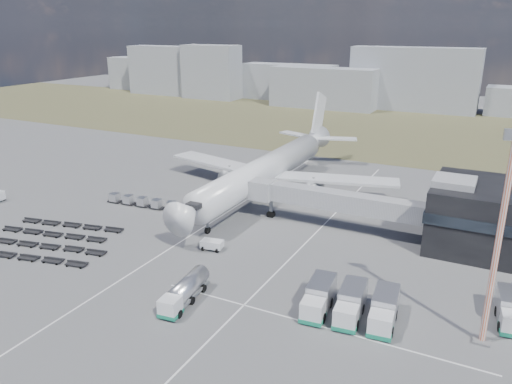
% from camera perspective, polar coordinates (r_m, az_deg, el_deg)
% --- Properties ---
extents(ground, '(420.00, 420.00, 0.00)m').
position_cam_1_polar(ground, '(76.86, -9.15, -7.04)').
color(ground, '#565659').
rests_on(ground, ground).
extents(grass_strip, '(420.00, 90.00, 0.01)m').
position_cam_1_polar(grass_strip, '(173.77, 12.66, 7.25)').
color(grass_strip, '#48442B').
rests_on(grass_strip, ground).
extents(lane_markings, '(47.12, 110.00, 0.01)m').
position_cam_1_polar(lane_markings, '(74.35, -1.61, -7.71)').
color(lane_markings, silver).
rests_on(lane_markings, ground).
extents(jet_bridge, '(30.30, 3.80, 7.05)m').
position_cam_1_polar(jet_bridge, '(84.87, 7.66, -0.75)').
color(jet_bridge, '#939399').
rests_on(jet_bridge, ground).
extents(airliner, '(51.59, 64.53, 17.62)m').
position_cam_1_polar(airliner, '(101.10, 1.45, 2.73)').
color(airliner, silver).
rests_on(airliner, ground).
extents(skyline, '(298.24, 26.96, 24.78)m').
position_cam_1_polar(skyline, '(212.22, 14.35, 11.97)').
color(skyline, '#91949E').
rests_on(skyline, ground).
extents(fuel_tanker, '(3.38, 9.60, 3.04)m').
position_cam_1_polar(fuel_tanker, '(63.74, -8.16, -11.17)').
color(fuel_tanker, silver).
rests_on(fuel_tanker, ground).
extents(pushback_tug, '(3.59, 2.38, 1.49)m').
position_cam_1_polar(pushback_tug, '(77.44, -5.04, -6.05)').
color(pushback_tug, silver).
rests_on(pushback_tug, ground).
extents(catering_truck, '(2.83, 6.07, 2.72)m').
position_cam_1_polar(catering_truck, '(98.94, 6.51, -0.11)').
color(catering_truck, silver).
rests_on(catering_truck, ground).
extents(service_trucks_near, '(11.21, 8.92, 3.18)m').
position_cam_1_polar(service_trucks_near, '(61.29, 10.75, -12.40)').
color(service_trucks_near, silver).
rests_on(service_trucks_near, ground).
extents(uld_row, '(18.55, 3.17, 1.68)m').
position_cam_1_polar(uld_row, '(96.15, -12.09, -1.22)').
color(uld_row, black).
rests_on(uld_row, ground).
extents(baggage_dollies, '(24.75, 18.42, 0.72)m').
position_cam_1_polar(baggage_dollies, '(86.88, -23.12, -5.01)').
color(baggage_dollies, black).
rests_on(baggage_dollies, ground).
extents(floodlight_mast, '(2.25, 1.82, 23.59)m').
position_cam_1_polar(floodlight_mast, '(56.75, 25.94, -5.27)').
color(floodlight_mast, '#D54E22').
rests_on(floodlight_mast, ground).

